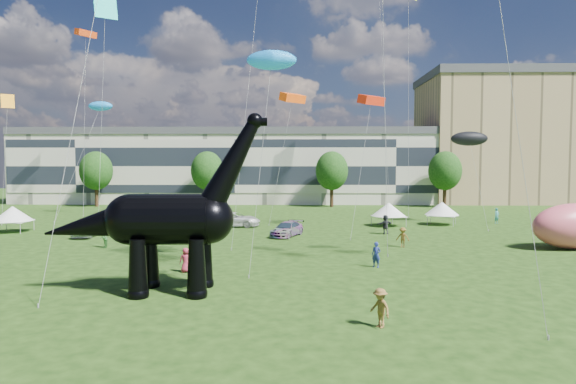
{
  "coord_description": "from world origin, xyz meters",
  "views": [
    {
      "loc": [
        2.43,
        -23.96,
        6.86
      ],
      "look_at": [
        1.83,
        8.0,
        5.0
      ],
      "focal_mm": 30.0,
      "sensor_mm": 36.0,
      "label": 1
    }
  ],
  "objects": [
    {
      "name": "car_white",
      "position": [
        -4.47,
        28.36,
        0.79
      ],
      "size": [
        5.86,
        2.96,
        1.59
      ],
      "primitive_type": "imported",
      "rotation": [
        0.0,
        0.0,
        1.51
      ],
      "color": "silver",
      "rests_on": "ground"
    },
    {
      "name": "gazebo_near",
      "position": [
        12.58,
        29.21,
        1.82
      ],
      "size": [
        4.8,
        4.8,
        2.6
      ],
      "rotation": [
        0.0,
        0.0,
        0.36
      ],
      "color": "white",
      "rests_on": "ground"
    },
    {
      "name": "gazebo_far",
      "position": [
        18.8,
        30.39,
        1.83
      ],
      "size": [
        4.89,
        4.89,
        2.6
      ],
      "rotation": [
        0.0,
        0.0,
        -0.4
      ],
      "color": "white",
      "rests_on": "ground"
    },
    {
      "name": "tree_mid_right",
      "position": [
        8.0,
        53.0,
        6.29
      ],
      "size": [
        5.2,
        5.2,
        9.44
      ],
      "color": "#382314",
      "rests_on": "ground"
    },
    {
      "name": "car_grey",
      "position": [
        -9.71,
        25.75,
        0.83
      ],
      "size": [
        5.31,
        3.19,
        1.65
      ],
      "primitive_type": "imported",
      "rotation": [
        0.0,
        0.0,
        1.26
      ],
      "color": "slate",
      "rests_on": "ground"
    },
    {
      "name": "visitors",
      "position": [
        -2.06,
        16.91,
        0.88
      ],
      "size": [
        55.16,
        39.2,
        1.89
      ],
      "color": "#AE2B46",
      "rests_on": "ground"
    },
    {
      "name": "ground",
      "position": [
        0.0,
        0.0,
        0.0
      ],
      "size": [
        220.0,
        220.0,
        0.0
      ],
      "primitive_type": "plane",
      "color": "#16330C",
      "rests_on": "ground"
    },
    {
      "name": "apartment_block",
      "position": [
        40.0,
        65.0,
        11.0
      ],
      "size": [
        28.0,
        18.0,
        22.0
      ],
      "primitive_type": "cube",
      "color": "tan",
      "rests_on": "ground"
    },
    {
      "name": "terrace_row",
      "position": [
        -8.0,
        62.0,
        6.0
      ],
      "size": [
        78.0,
        11.0,
        12.0
      ],
      "primitive_type": "cube",
      "color": "beige",
      "rests_on": "ground"
    },
    {
      "name": "car_dark",
      "position": [
        1.48,
        21.46,
        0.68
      ],
      "size": [
        3.59,
        5.07,
        1.36
      ],
      "primitive_type": "imported",
      "rotation": [
        0.0,
        0.0,
        -0.4
      ],
      "color": "#595960",
      "rests_on": "ground"
    },
    {
      "name": "tree_far_left",
      "position": [
        -30.0,
        53.0,
        6.29
      ],
      "size": [
        5.2,
        5.2,
        9.44
      ],
      "color": "#382314",
      "rests_on": "ground"
    },
    {
      "name": "inflatable_pink",
      "position": [
        24.95,
        15.15,
        1.85
      ],
      "size": [
        7.98,
        5.1,
        3.69
      ],
      "primitive_type": "ellipsoid",
      "rotation": [
        0.0,
        0.0,
        0.2
      ],
      "color": "#E75A6C",
      "rests_on": "ground"
    },
    {
      "name": "car_silver",
      "position": [
        -17.43,
        20.88,
        0.76
      ],
      "size": [
        2.05,
        4.54,
        1.51
      ],
      "primitive_type": "imported",
      "rotation": [
        0.0,
        0.0,
        0.06
      ],
      "color": "silver",
      "rests_on": "ground"
    },
    {
      "name": "kites",
      "position": [
        2.15,
        24.24,
        19.62
      ],
      "size": [
        56.98,
        50.0,
        28.58
      ],
      "color": "#D9430E",
      "rests_on": "ground"
    },
    {
      "name": "dinosaur_sculpture",
      "position": [
        -4.8,
        1.39,
        3.75
      ],
      "size": [
        12.11,
        3.39,
        9.93
      ],
      "rotation": [
        0.0,
        0.0,
        0.03
      ],
      "color": "black",
      "rests_on": "ground"
    },
    {
      "name": "gazebo_left",
      "position": [
        -26.2,
        23.65,
        1.85
      ],
      "size": [
        4.03,
        4.03,
        2.64
      ],
      "rotation": [
        0.0,
        0.0,
        0.07
      ],
      "color": "white",
      "rests_on": "ground"
    },
    {
      "name": "tree_mid_left",
      "position": [
        -12.0,
        53.0,
        6.29
      ],
      "size": [
        5.2,
        5.2,
        9.44
      ],
      "color": "#382314",
      "rests_on": "ground"
    },
    {
      "name": "tree_far_right",
      "position": [
        26.0,
        53.0,
        6.29
      ],
      "size": [
        5.2,
        5.2,
        9.44
      ],
      "color": "#382314",
      "rests_on": "ground"
    }
  ]
}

